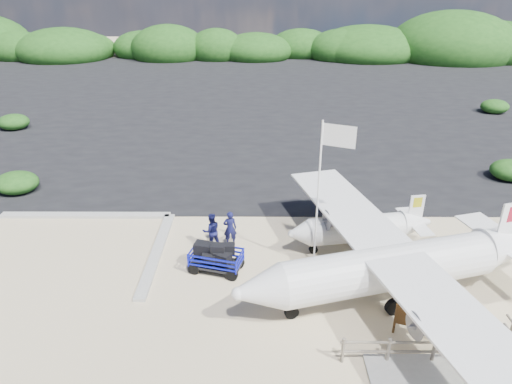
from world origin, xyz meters
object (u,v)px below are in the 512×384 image
signboard (413,337)px  aircraft_small (164,93)px  crew_a (230,228)px  aircraft_large (375,137)px  crew_b (211,231)px  crew_c (333,209)px  flagpole (313,265)px  baggage_cart (217,271)px

signboard → aircraft_small: aircraft_small is taller
crew_a → aircraft_large: aircraft_large is taller
crew_b → crew_c: size_ratio=0.98×
signboard → crew_a: size_ratio=0.90×
crew_c → signboard: bearing=109.2°
crew_b → signboard: bearing=124.9°
crew_a → aircraft_small: size_ratio=0.25×
crew_a → crew_b: crew_b is taller
flagpole → crew_b: flagpole is taller
crew_a → aircraft_small: 31.38m
aircraft_small → signboard: bearing=104.9°
baggage_cart → aircraft_small: aircraft_small is taller
signboard → crew_b: 9.75m
signboard → aircraft_small: 39.48m
flagpole → crew_a: bearing=156.1°
crew_a → aircraft_large: bearing=-133.3°
crew_b → aircraft_small: size_ratio=0.25×
aircraft_large → aircraft_small: size_ratio=2.22×
signboard → crew_c: crew_c is taller
crew_c → aircraft_large: 15.05m
crew_a → aircraft_small: bearing=-83.2°
flagpole → signboard: bearing=-55.2°
baggage_cart → aircraft_large: 21.19m
crew_c → aircraft_small: 31.46m
baggage_cart → flagpole: size_ratio=0.36×
baggage_cart → aircraft_small: bearing=119.8°
baggage_cart → signboard: bearing=-13.0°
crew_b → aircraft_small: bearing=-93.2°
flagpole → aircraft_small: 34.19m
signboard → crew_a: (-6.88, 6.13, 0.88)m
baggage_cart → aircraft_large: aircraft_large is taller
flagpole → signboard: 5.41m
baggage_cart → flagpole: bearing=21.8°
crew_a → aircraft_large: (10.63, 15.89, -0.88)m
signboard → aircraft_large: size_ratio=0.10×
aircraft_small → flagpole: bearing=103.1°
flagpole → aircraft_small: (-12.61, 31.78, 0.00)m
aircraft_large → signboard: bearing=65.0°
aircraft_small → crew_a: bearing=97.8°
flagpole → aircraft_small: bearing=111.6°
baggage_cart → crew_c: bearing=51.4°
crew_c → aircraft_large: aircraft_large is taller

